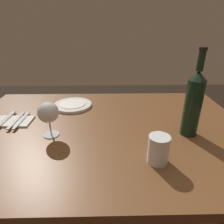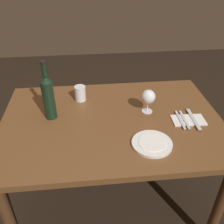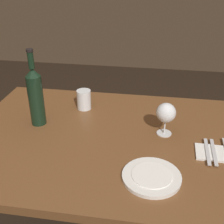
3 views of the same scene
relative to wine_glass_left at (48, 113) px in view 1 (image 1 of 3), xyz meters
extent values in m
cube|color=brown|center=(-0.23, -0.06, -0.12)|extent=(1.30, 0.90, 0.04)
cylinder|color=#50311A|center=(-0.81, -0.44, -0.49)|extent=(0.06, 0.06, 0.70)
cylinder|color=#50311A|center=(0.35, -0.44, -0.49)|extent=(0.06, 0.06, 0.70)
cylinder|color=white|center=(0.00, 0.00, -0.10)|extent=(0.07, 0.07, 0.00)
cylinder|color=white|center=(0.00, 0.00, -0.07)|extent=(0.01, 0.01, 0.07)
sphere|color=white|center=(0.00, 0.00, 0.00)|extent=(0.09, 0.09, 0.09)
cylinder|color=#510A14|center=(0.00, 0.00, 0.00)|extent=(0.07, 0.07, 0.02)
cylinder|color=black|center=(-0.58, 0.00, 0.02)|extent=(0.07, 0.07, 0.24)
cone|color=black|center=(-0.58, 0.00, 0.15)|extent=(0.07, 0.07, 0.04)
cylinder|color=black|center=(-0.58, 0.00, 0.21)|extent=(0.03, 0.03, 0.07)
cylinder|color=black|center=(-0.58, 0.00, 0.25)|extent=(0.03, 0.03, 0.01)
cylinder|color=white|center=(-0.41, 0.18, -0.05)|extent=(0.07, 0.07, 0.10)
cylinder|color=silver|center=(-0.41, 0.18, -0.08)|extent=(0.06, 0.06, 0.04)
cylinder|color=white|center=(-0.04, -0.31, -0.10)|extent=(0.21, 0.21, 0.01)
cylinder|color=white|center=(-0.04, -0.31, -0.09)|extent=(0.14, 0.14, 0.00)
cube|color=white|center=(0.22, -0.12, -0.10)|extent=(0.19, 0.12, 0.01)
cube|color=silver|center=(0.20, -0.12, -0.09)|extent=(0.02, 0.18, 0.00)
cube|color=silver|center=(0.17, -0.12, -0.09)|extent=(0.02, 0.18, 0.00)
cube|color=silver|center=(0.25, -0.12, -0.09)|extent=(0.03, 0.21, 0.00)
camera|label=1|loc=(-0.24, 0.73, 0.34)|focal=31.93mm
camera|label=2|loc=(-0.35, -1.26, 0.76)|focal=40.32mm
camera|label=3|loc=(-0.05, -1.12, 0.60)|focal=47.04mm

